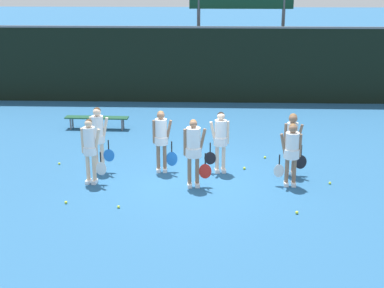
{
  "coord_description": "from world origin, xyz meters",
  "views": [
    {
      "loc": [
        0.46,
        -13.08,
        5.2
      ],
      "look_at": [
        -0.03,
        0.08,
        0.93
      ],
      "focal_mm": 50.0,
      "sensor_mm": 36.0,
      "label": 1
    }
  ],
  "objects": [
    {
      "name": "tennis_ball_6",
      "position": [
        3.52,
        -0.28,
        0.03
      ],
      "size": [
        0.07,
        0.07,
        0.07
      ],
      "primitive_type": "sphere",
      "color": "#CCE033",
      "rests_on": "ground_plane"
    },
    {
      "name": "player_4",
      "position": [
        -0.86,
        0.5,
        0.99
      ],
      "size": [
        0.66,
        0.36,
        1.69
      ],
      "rotation": [
        0.0,
        0.0,
        0.08
      ],
      "color": "#8C664C",
      "rests_on": "ground_plane"
    },
    {
      "name": "tennis_ball_4",
      "position": [
        -3.81,
        0.9,
        0.03
      ],
      "size": [
        0.06,
        0.06,
        0.06
      ],
      "primitive_type": "sphere",
      "color": "#CCE033",
      "rests_on": "ground_plane"
    },
    {
      "name": "scoreboard",
      "position": [
        1.65,
        9.75,
        3.93
      ],
      "size": [
        4.3,
        0.15,
        4.96
      ],
      "color": "#515156",
      "rests_on": "ground_plane"
    },
    {
      "name": "player_3",
      "position": [
        -2.55,
        0.46,
        1.06
      ],
      "size": [
        0.64,
        0.35,
        1.78
      ],
      "rotation": [
        0.0,
        0.0,
        -0.07
      ],
      "color": "beige",
      "rests_on": "ground_plane"
    },
    {
      "name": "bench_courtside",
      "position": [
        -3.47,
        4.51,
        0.37
      ],
      "size": [
        2.18,
        0.41,
        0.42
      ],
      "rotation": [
        0.0,
        0.0,
        -0.03
      ],
      "color": "#19472D",
      "rests_on": "ground_plane"
    },
    {
      "name": "player_1",
      "position": [
        0.03,
        -0.54,
        1.04
      ],
      "size": [
        0.7,
        0.41,
        1.75
      ],
      "rotation": [
        0.0,
        0.0,
        0.12
      ],
      "color": "#8C664C",
      "rests_on": "ground_plane"
    },
    {
      "name": "tennis_ball_1",
      "position": [
        2.41,
        -2.07,
        0.04
      ],
      "size": [
        0.07,
        0.07,
        0.07
      ],
      "primitive_type": "sphere",
      "color": "#CCE033",
      "rests_on": "ground_plane"
    },
    {
      "name": "tennis_ball_5",
      "position": [
        -1.65,
        -1.92,
        0.03
      ],
      "size": [
        0.06,
        0.06,
        0.06
      ],
      "primitive_type": "sphere",
      "color": "#CCE033",
      "rests_on": "ground_plane"
    },
    {
      "name": "player_5",
      "position": [
        0.71,
        0.52,
        0.99
      ],
      "size": [
        0.66,
        0.37,
        1.68
      ],
      "rotation": [
        0.0,
        0.0,
        0.16
      ],
      "color": "beige",
      "rests_on": "ground_plane"
    },
    {
      "name": "player_2",
      "position": [
        2.47,
        -0.38,
        0.96
      ],
      "size": [
        0.66,
        0.39,
        1.63
      ],
      "rotation": [
        0.0,
        0.0,
        -0.04
      ],
      "color": "#8C664C",
      "rests_on": "ground_plane"
    },
    {
      "name": "player_6",
      "position": [
        2.6,
        0.4,
        0.99
      ],
      "size": [
        0.63,
        0.33,
        1.68
      ],
      "rotation": [
        0.0,
        0.0,
        -0.13
      ],
      "color": "#8C664C",
      "rests_on": "ground_plane"
    },
    {
      "name": "tennis_ball_0",
      "position": [
        -2.92,
        -1.72,
        0.03
      ],
      "size": [
        0.07,
        0.07,
        0.07
      ],
      "primitive_type": "sphere",
      "color": "#CCE033",
      "rests_on": "ground_plane"
    },
    {
      "name": "player_0",
      "position": [
        -2.59,
        -0.4,
        0.99
      ],
      "size": [
        0.62,
        0.35,
        1.7
      ],
      "rotation": [
        0.0,
        0.0,
        -0.1
      ],
      "color": "beige",
      "rests_on": "ground_plane"
    },
    {
      "name": "ground_plane",
      "position": [
        0.0,
        0.0,
        0.0
      ],
      "size": [
        140.0,
        140.0,
        0.0
      ],
      "primitive_type": "plane",
      "color": "#235684"
    },
    {
      "name": "tennis_ball_3",
      "position": [
        2.04,
        1.65,
        0.03
      ],
      "size": [
        0.07,
        0.07,
        0.07
      ],
      "primitive_type": "sphere",
      "color": "#CCE033",
      "rests_on": "ground_plane"
    },
    {
      "name": "tennis_ball_2",
      "position": [
        1.39,
        0.72,
        0.04
      ],
      "size": [
        0.07,
        0.07,
        0.07
      ],
      "primitive_type": "sphere",
      "color": "#CCE033",
      "rests_on": "ground_plane"
    },
    {
      "name": "fence_windscreen",
      "position": [
        0.0,
        8.58,
        1.57
      ],
      "size": [
        60.0,
        0.08,
        3.11
      ],
      "color": "black",
      "rests_on": "ground_plane"
    }
  ]
}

